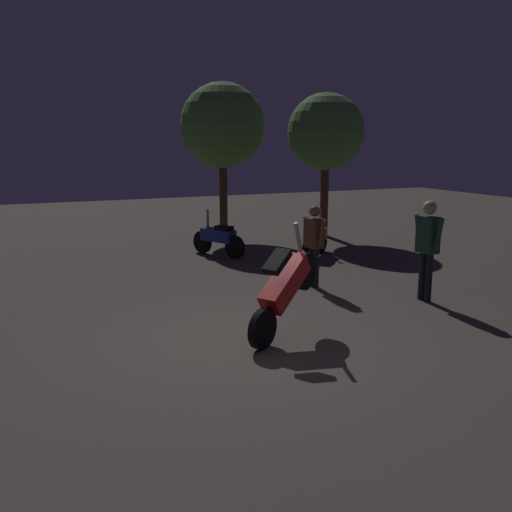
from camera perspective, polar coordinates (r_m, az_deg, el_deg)
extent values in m
plane|color=#4C443D|center=(7.90, -0.80, -8.63)|extent=(40.00, 40.00, 0.00)
cylinder|color=black|center=(7.47, 0.69, -7.56)|extent=(0.53, 0.37, 0.56)
cylinder|color=black|center=(8.20, 5.04, -1.60)|extent=(0.53, 0.37, 0.56)
cube|color=#B71414|center=(7.76, 2.99, -2.81)|extent=(0.98, 0.75, 0.76)
cube|color=black|center=(7.51, 2.21, -0.58)|extent=(0.49, 0.43, 0.32)
cylinder|color=gray|center=(7.92, 4.39, 1.97)|extent=(0.21, 0.16, 0.44)
sphere|color=#F2EABF|center=(8.06, 4.72, 0.20)|extent=(0.12, 0.12, 0.12)
cylinder|color=black|center=(13.00, 5.40, 0.75)|extent=(0.48, 0.45, 0.56)
cylinder|color=black|center=(14.03, 6.85, 1.53)|extent=(0.48, 0.45, 0.56)
cube|color=orange|center=(13.47, 6.17, 2.11)|extent=(0.91, 0.86, 0.30)
cube|color=black|center=(13.25, 5.92, 2.84)|extent=(0.49, 0.47, 0.10)
cylinder|color=gray|center=(13.74, 6.66, 3.88)|extent=(0.08, 0.08, 0.45)
sphere|color=#F2EABF|center=(13.88, 6.76, 2.60)|extent=(0.12, 0.12, 0.12)
cylinder|color=black|center=(13.14, -2.20, 0.91)|extent=(0.34, 0.55, 0.56)
cylinder|color=black|center=(13.89, -5.56, 1.46)|extent=(0.34, 0.55, 0.56)
cube|color=navy|center=(13.47, -3.94, 2.15)|extent=(0.69, 0.99, 0.30)
cube|color=black|center=(13.30, -3.33, 2.91)|extent=(0.41, 0.50, 0.10)
cylinder|color=gray|center=(13.65, -5.02, 3.86)|extent=(0.08, 0.08, 0.45)
sphere|color=#F2EABF|center=(13.77, -5.29, 2.56)|extent=(0.12, 0.12, 0.12)
cylinder|color=black|center=(10.05, 17.45, -2.16)|extent=(0.12, 0.12, 0.86)
cylinder|color=black|center=(10.16, 16.82, -1.97)|extent=(0.12, 0.12, 0.86)
cube|color=#1E3F2D|center=(9.96, 17.39, 2.13)|extent=(0.26, 0.37, 0.64)
sphere|color=tan|center=(9.89, 17.56, 4.80)|extent=(0.24, 0.24, 0.24)
cylinder|color=#1E3F2D|center=(9.78, 18.37, 2.09)|extent=(0.10, 0.19, 0.58)
cylinder|color=#1E3F2D|center=(10.12, 16.46, 2.52)|extent=(0.10, 0.19, 0.58)
cylinder|color=black|center=(10.61, 6.22, -1.22)|extent=(0.12, 0.12, 0.76)
cylinder|color=black|center=(10.74, 5.70, -1.05)|extent=(0.12, 0.12, 0.76)
cube|color=#59331E|center=(10.55, 6.03, 2.38)|extent=(0.28, 0.39, 0.57)
sphere|color=brown|center=(10.49, 6.08, 4.64)|extent=(0.21, 0.21, 0.21)
cylinder|color=#59331E|center=(10.36, 6.83, 2.35)|extent=(0.11, 0.19, 0.52)
cylinder|color=#59331E|center=(10.73, 5.27, 2.71)|extent=(0.11, 0.19, 0.52)
cylinder|color=#4C331E|center=(16.52, -3.39, 6.28)|extent=(0.24, 0.24, 2.36)
sphere|color=#568C42|center=(16.45, -3.48, 13.36)|extent=(2.46, 2.46, 2.46)
cylinder|color=#4C331E|center=(16.45, 7.08, 6.00)|extent=(0.24, 0.24, 2.25)
sphere|color=#568C42|center=(16.37, 7.25, 12.63)|extent=(2.22, 2.22, 2.22)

